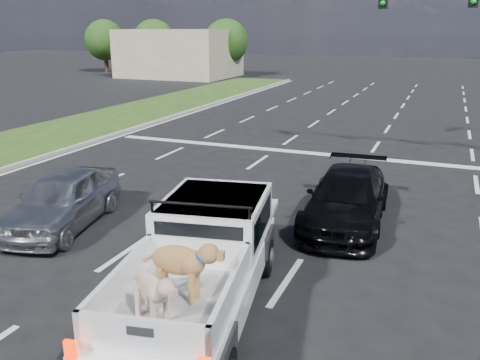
# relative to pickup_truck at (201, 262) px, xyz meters

# --- Properties ---
(ground) EXTENTS (160.00, 160.00, 0.00)m
(ground) POSITION_rel_pickup_truck_xyz_m (-0.73, 1.47, -0.87)
(ground) COLOR black
(ground) RESTS_ON ground
(road_markings) EXTENTS (17.75, 60.00, 0.01)m
(road_markings) POSITION_rel_pickup_truck_xyz_m (-0.73, 8.04, -0.87)
(road_markings) COLOR silver
(road_markings) RESTS_ON ground
(grass_median_left) EXTENTS (5.00, 60.00, 0.10)m
(grass_median_left) POSITION_rel_pickup_truck_xyz_m (-12.23, 7.47, -0.82)
(grass_median_left) COLOR #204214
(grass_median_left) RESTS_ON ground
(curb_left) EXTENTS (0.15, 60.00, 0.14)m
(curb_left) POSITION_rel_pickup_truck_xyz_m (-9.78, 7.47, -0.80)
(curb_left) COLOR #A59F97
(curb_left) RESTS_ON ground
(building_left) EXTENTS (10.00, 8.00, 4.40)m
(building_left) POSITION_rel_pickup_truck_xyz_m (-20.73, 37.47, 1.33)
(building_left) COLOR #BEAE91
(building_left) RESTS_ON ground
(tree_far_a) EXTENTS (4.20, 4.20, 5.40)m
(tree_far_a) POSITION_rel_pickup_truck_xyz_m (-30.73, 39.47, 2.42)
(tree_far_a) COLOR #332114
(tree_far_a) RESTS_ON ground
(tree_far_b) EXTENTS (4.20, 4.20, 5.40)m
(tree_far_b) POSITION_rel_pickup_truck_xyz_m (-24.73, 39.47, 2.42)
(tree_far_b) COLOR #332114
(tree_far_b) RESTS_ON ground
(tree_far_c) EXTENTS (4.20, 4.20, 5.40)m
(tree_far_c) POSITION_rel_pickup_truck_xyz_m (-16.73, 39.47, 2.42)
(tree_far_c) COLOR #332114
(tree_far_c) RESTS_ON ground
(pickup_truck) EXTENTS (2.67, 5.24, 1.87)m
(pickup_truck) POSITION_rel_pickup_truck_xyz_m (0.00, 0.00, 0.00)
(pickup_truck) COLOR black
(pickup_truck) RESTS_ON ground
(silver_sedan) EXTENTS (2.37, 4.14, 1.33)m
(silver_sedan) POSITION_rel_pickup_truck_xyz_m (-4.67, 2.17, -0.21)
(silver_sedan) COLOR #B2B5BA
(silver_sedan) RESTS_ON ground
(black_coupe) EXTENTS (1.98, 4.43, 1.26)m
(black_coupe) POSITION_rel_pickup_truck_xyz_m (1.47, 4.81, -0.24)
(black_coupe) COLOR black
(black_coupe) RESTS_ON ground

